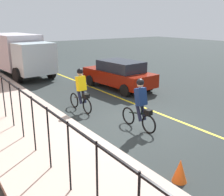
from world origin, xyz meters
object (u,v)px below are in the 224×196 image
object	(u,v)px
cyclist_lead	(81,90)
patrol_sedan	(119,74)
traffic_cone_near	(180,171)
box_truck_background	(18,53)
cyclist_follow	(140,105)

from	to	relation	value
cyclist_lead	patrol_sedan	size ratio (longest dim) A/B	0.40
traffic_cone_near	cyclist_lead	bearing A→B (deg)	-5.30
patrol_sedan	box_truck_background	bearing A→B (deg)	20.34
patrol_sedan	traffic_cone_near	xyz separation A→B (m)	(-8.09, 4.13, -0.54)
cyclist_lead	cyclist_follow	xyz separation A→B (m)	(-2.91, -0.73, 0.00)
cyclist_lead	box_truck_background	bearing A→B (deg)	-3.94
cyclist_lead	traffic_cone_near	xyz separation A→B (m)	(-5.87, 0.54, -0.62)
cyclist_lead	patrol_sedan	world-z (taller)	cyclist_lead
cyclist_follow	box_truck_background	xyz separation A→B (m)	(12.29, 0.56, 0.64)
patrol_sedan	box_truck_background	distance (m)	7.96
cyclist_lead	box_truck_background	world-z (taller)	box_truck_background
box_truck_background	cyclist_lead	bearing A→B (deg)	-6.03
box_truck_background	traffic_cone_near	distance (m)	15.32
cyclist_follow	traffic_cone_near	world-z (taller)	cyclist_follow
cyclist_lead	traffic_cone_near	bearing A→B (deg)	171.85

